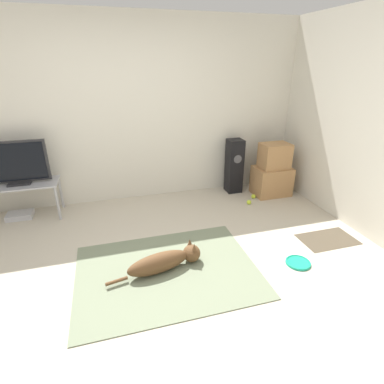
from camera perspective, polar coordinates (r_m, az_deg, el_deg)
The scene contains 14 objects.
ground_plane at distance 3.00m, azimuth -6.99°, elevation -16.99°, with size 12.00×12.00×0.00m, color #BCB29E.
wall_back at distance 4.42m, azimuth -12.54°, elevation 14.43°, with size 8.00×0.06×2.55m.
area_rug at distance 3.13m, azimuth -4.71°, elevation -14.72°, with size 1.78×1.34×0.01m.
dog at distance 3.08m, azimuth -4.99°, elevation -12.90°, with size 0.98×0.32×0.24m.
frisbee at distance 3.40m, azimuth 19.57°, elevation -12.56°, with size 0.26×0.26×0.03m.
cardboard_box_lower at distance 4.86m, azimuth 14.88°, elevation 2.08°, with size 0.55×0.41×0.44m.
cardboard_box_upper at distance 4.72m, azimuth 15.48°, elevation 6.66°, with size 0.43×0.31×0.38m.
floor_speaker at distance 4.79m, azimuth 8.03°, elevation 4.92°, with size 0.23×0.24×0.85m.
tv_stand at distance 4.49m, azimuth -29.72°, elevation 0.61°, with size 0.92×0.44×0.49m.
tv at distance 4.39m, azimuth -30.60°, elevation 4.72°, with size 0.77×0.20×0.56m.
tennis_ball_by_boxes at distance 4.50m, azimuth 10.79°, elevation -1.92°, with size 0.07×0.07×0.07m.
tennis_ball_near_speaker at distance 4.70m, azimuth 11.63°, elevation -0.82°, with size 0.07×0.07×0.07m.
game_console at distance 4.67m, azimuth -29.93°, elevation -3.86°, with size 0.32×0.23×0.07m.
door_mat at distance 3.95m, azimuth 24.42°, elevation -8.18°, with size 0.66×0.40×0.01m.
Camera 1 is at (-0.29, -2.26, 1.95)m, focal length 28.00 mm.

